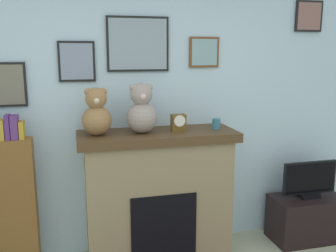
{
  "coord_description": "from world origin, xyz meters",
  "views": [
    {
      "loc": [
        -0.6,
        -1.49,
        1.91
      ],
      "look_at": [
        0.19,
        1.69,
        1.26
      ],
      "focal_mm": 39.86,
      "sensor_mm": 36.0,
      "label": 1
    }
  ],
  "objects_px": {
    "teddy_bear_cream": "(97,114)",
    "teddy_bear_grey": "(142,111)",
    "bookshelf": "(8,202)",
    "candle_jar": "(216,124)",
    "mantel_clock": "(178,123)",
    "fireplace": "(158,195)",
    "television": "(310,180)",
    "tv_stand": "(307,218)"
  },
  "relations": [
    {
      "from": "teddy_bear_grey",
      "to": "fireplace",
      "type": "bearing_deg",
      "value": 7.21
    },
    {
      "from": "candle_jar",
      "to": "teddy_bear_grey",
      "type": "distance_m",
      "value": 0.71
    },
    {
      "from": "fireplace",
      "to": "teddy_bear_grey",
      "type": "height_order",
      "value": "teddy_bear_grey"
    },
    {
      "from": "teddy_bear_grey",
      "to": "candle_jar",
      "type": "bearing_deg",
      "value": 0.05
    },
    {
      "from": "fireplace",
      "to": "mantel_clock",
      "type": "distance_m",
      "value": 0.7
    },
    {
      "from": "candle_jar",
      "to": "mantel_clock",
      "type": "distance_m",
      "value": 0.36
    },
    {
      "from": "tv_stand",
      "to": "mantel_clock",
      "type": "relative_size",
      "value": 4.87
    },
    {
      "from": "television",
      "to": "teddy_bear_cream",
      "type": "xyz_separation_m",
      "value": [
        -2.09,
        0.03,
        0.76
      ]
    },
    {
      "from": "fireplace",
      "to": "teddy_bear_grey",
      "type": "relative_size",
      "value": 3.23
    },
    {
      "from": "candle_jar",
      "to": "fireplace",
      "type": "bearing_deg",
      "value": 178.16
    },
    {
      "from": "bookshelf",
      "to": "television",
      "type": "height_order",
      "value": "bookshelf"
    },
    {
      "from": "bookshelf",
      "to": "teddy_bear_grey",
      "type": "height_order",
      "value": "teddy_bear_grey"
    },
    {
      "from": "candle_jar",
      "to": "television",
      "type": "bearing_deg",
      "value": -2.0
    },
    {
      "from": "bookshelf",
      "to": "teddy_bear_grey",
      "type": "distance_m",
      "value": 1.38
    },
    {
      "from": "fireplace",
      "to": "candle_jar",
      "type": "relative_size",
      "value": 14.33
    },
    {
      "from": "teddy_bear_cream",
      "to": "teddy_bear_grey",
      "type": "distance_m",
      "value": 0.39
    },
    {
      "from": "mantel_clock",
      "to": "bookshelf",
      "type": "bearing_deg",
      "value": 177.38
    },
    {
      "from": "fireplace",
      "to": "teddy_bear_cream",
      "type": "bearing_deg",
      "value": -178.03
    },
    {
      "from": "teddy_bear_grey",
      "to": "teddy_bear_cream",
      "type": "bearing_deg",
      "value": 179.99
    },
    {
      "from": "television",
      "to": "teddy_bear_cream",
      "type": "relative_size",
      "value": 1.43
    },
    {
      "from": "mantel_clock",
      "to": "teddy_bear_grey",
      "type": "height_order",
      "value": "teddy_bear_grey"
    },
    {
      "from": "fireplace",
      "to": "tv_stand",
      "type": "bearing_deg",
      "value": -1.89
    },
    {
      "from": "fireplace",
      "to": "television",
      "type": "distance_m",
      "value": 1.56
    },
    {
      "from": "television",
      "to": "mantel_clock",
      "type": "distance_m",
      "value": 1.52
    },
    {
      "from": "television",
      "to": "teddy_bear_grey",
      "type": "relative_size",
      "value": 1.33
    },
    {
      "from": "television",
      "to": "teddy_bear_grey",
      "type": "distance_m",
      "value": 1.87
    },
    {
      "from": "bookshelf",
      "to": "candle_jar",
      "type": "relative_size",
      "value": 14.24
    },
    {
      "from": "mantel_clock",
      "to": "television",
      "type": "bearing_deg",
      "value": -1.4
    },
    {
      "from": "bookshelf",
      "to": "television",
      "type": "xyz_separation_m",
      "value": [
        2.86,
        -0.1,
        -0.02
      ]
    },
    {
      "from": "fireplace",
      "to": "teddy_bear_cream",
      "type": "height_order",
      "value": "teddy_bear_cream"
    },
    {
      "from": "bookshelf",
      "to": "mantel_clock",
      "type": "distance_m",
      "value": 1.62
    },
    {
      "from": "bookshelf",
      "to": "teddy_bear_cream",
      "type": "xyz_separation_m",
      "value": [
        0.77,
        -0.07,
        0.74
      ]
    },
    {
      "from": "teddy_bear_cream",
      "to": "mantel_clock",
      "type": "bearing_deg",
      "value": -0.09
    },
    {
      "from": "candle_jar",
      "to": "teddy_bear_cream",
      "type": "xyz_separation_m",
      "value": [
        -1.08,
        -0.0,
        0.13
      ]
    },
    {
      "from": "television",
      "to": "mantel_clock",
      "type": "height_order",
      "value": "mantel_clock"
    },
    {
      "from": "fireplace",
      "to": "candle_jar",
      "type": "height_order",
      "value": "candle_jar"
    },
    {
      "from": "candle_jar",
      "to": "teddy_bear_grey",
      "type": "height_order",
      "value": "teddy_bear_grey"
    },
    {
      "from": "television",
      "to": "bookshelf",
      "type": "bearing_deg",
      "value": 177.97
    },
    {
      "from": "bookshelf",
      "to": "candle_jar",
      "type": "bearing_deg",
      "value": -2.05
    },
    {
      "from": "television",
      "to": "candle_jar",
      "type": "relative_size",
      "value": 5.9
    },
    {
      "from": "bookshelf",
      "to": "television",
      "type": "distance_m",
      "value": 2.86
    },
    {
      "from": "television",
      "to": "teddy_bear_grey",
      "type": "bearing_deg",
      "value": 178.84
    }
  ]
}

